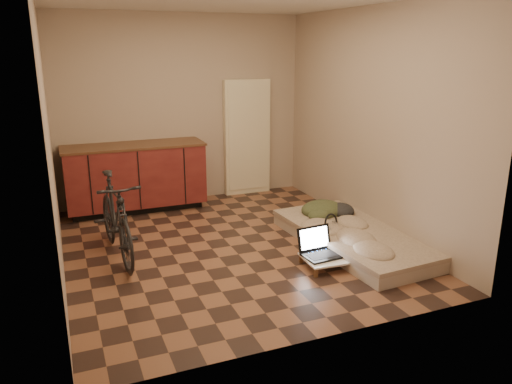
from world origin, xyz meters
name	(u,v)px	position (x,y,z in m)	size (l,w,h in m)	color
room_shell	(229,131)	(0.00, 0.00, 1.30)	(3.50, 4.00, 2.60)	brown
cabinets	(136,177)	(-0.75, 1.70, 0.47)	(1.84, 0.62, 0.91)	black
appliance_panel	(247,138)	(0.95, 1.94, 0.85)	(0.70, 0.10, 1.70)	#F4E9C1
bicycle	(116,213)	(-1.20, 0.15, 0.49)	(0.44, 1.51, 0.98)	black
futon	(354,237)	(1.30, -0.49, 0.09)	(1.12, 2.12, 0.18)	#B4A490
clothing_pile	(328,204)	(1.31, 0.15, 0.29)	(0.56, 0.47, 0.22)	#384126
headphones	(331,223)	(1.05, -0.38, 0.26)	(0.25, 0.23, 0.17)	black
lap_desk	(334,257)	(0.80, -0.89, 0.09)	(0.66, 0.44, 0.11)	brown
laptop	(320,250)	(0.68, -0.80, 0.16)	(0.41, 0.37, 0.26)	black
mouse	(357,255)	(1.01, -0.98, 0.12)	(0.05, 0.09, 0.03)	silver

